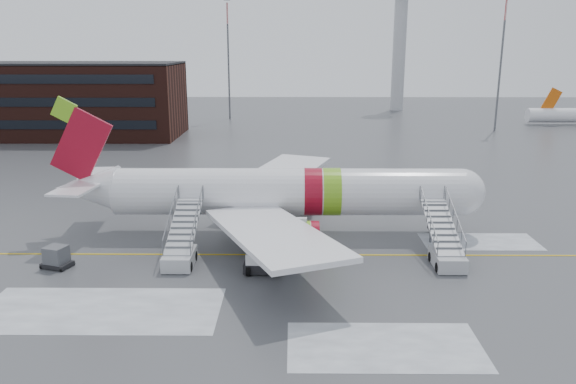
{
  "coord_description": "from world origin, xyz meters",
  "views": [
    {
      "loc": [
        5.25,
        -39.92,
        15.0
      ],
      "look_at": [
        4.88,
        2.09,
        4.0
      ],
      "focal_mm": 35.0,
      "sensor_mm": 36.0,
      "label": 1
    }
  ],
  "objects_px": {
    "airstair_fwd": "(445,249)",
    "uld_container": "(57,258)",
    "airstair_aft": "(181,248)",
    "pushback_tug": "(261,264)",
    "airliner": "(277,193)"
  },
  "relations": [
    {
      "from": "airstair_fwd",
      "to": "uld_container",
      "type": "distance_m",
      "value": 27.25
    },
    {
      "from": "airstair_aft",
      "to": "uld_container",
      "type": "distance_m",
      "value": 8.58
    },
    {
      "from": "pushback_tug",
      "to": "uld_container",
      "type": "height_order",
      "value": "uld_container"
    },
    {
      "from": "airstair_fwd",
      "to": "uld_container",
      "type": "bearing_deg",
      "value": -177.74
    },
    {
      "from": "uld_container",
      "to": "airstair_fwd",
      "type": "bearing_deg",
      "value": 2.26
    },
    {
      "from": "airstair_aft",
      "to": "uld_container",
      "type": "bearing_deg",
      "value": -172.8
    },
    {
      "from": "airstair_fwd",
      "to": "uld_container",
      "type": "relative_size",
      "value": 3.5
    },
    {
      "from": "airstair_aft",
      "to": "uld_container",
      "type": "height_order",
      "value": "airstair_aft"
    },
    {
      "from": "airstair_fwd",
      "to": "pushback_tug",
      "type": "height_order",
      "value": "airstair_fwd"
    },
    {
      "from": "pushback_tug",
      "to": "uld_container",
      "type": "distance_m",
      "value": 14.27
    },
    {
      "from": "uld_container",
      "to": "pushback_tug",
      "type": "bearing_deg",
      "value": -3.24
    },
    {
      "from": "airstair_fwd",
      "to": "pushback_tug",
      "type": "xyz_separation_m",
      "value": [
        -12.99,
        -1.88,
        -0.42
      ]
    },
    {
      "from": "airstair_aft",
      "to": "pushback_tug",
      "type": "bearing_deg",
      "value": -18.14
    },
    {
      "from": "airliner",
      "to": "pushback_tug",
      "type": "relative_size",
      "value": 13.22
    },
    {
      "from": "airliner",
      "to": "airstair_fwd",
      "type": "relative_size",
      "value": 4.55
    }
  ]
}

